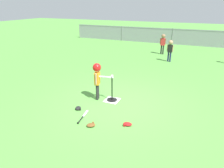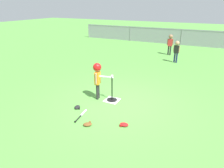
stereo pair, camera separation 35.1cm
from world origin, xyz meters
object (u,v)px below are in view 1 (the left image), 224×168
batter_child (97,74)px  fielder_near_left (163,41)px  glove_by_plate (91,125)px  glove_tossed_aside (78,108)px  glove_near_bats (127,124)px  baseball_on_tee (112,76)px  fielder_deep_left (170,48)px  batting_tee (112,96)px  spare_bat_silver (84,115)px

batter_child → fielder_near_left: 7.06m
glove_by_plate → glove_tossed_aside: same height
batter_child → glove_near_bats: batter_child is taller
baseball_on_tee → fielder_deep_left: 5.47m
batter_child → fielder_near_left: bearing=84.2°
batting_tee → glove_by_plate: (0.10, -1.54, -0.10)m
spare_bat_silver → glove_by_plate: size_ratio=2.38×
fielder_deep_left → spare_bat_silver: (-1.22, -6.57, -0.69)m
baseball_on_tee → fielder_near_left: bearing=87.8°
batter_child → glove_tossed_aside: batter_child is taller
fielder_deep_left → glove_tossed_aside: bearing=-104.0°
glove_near_bats → glove_tossed_aside: same height
glove_by_plate → batter_child: bearing=110.9°
glove_by_plate → glove_near_bats: bearing=26.2°
fielder_deep_left → glove_tossed_aside: (-1.58, -6.31, -0.68)m
batter_child → fielder_near_left: fielder_near_left is taller
batting_tee → fielder_deep_left: (0.92, 5.39, 0.59)m
fielder_near_left → glove_by_plate: size_ratio=4.38×
glove_near_bats → glove_tossed_aside: 1.59m
batting_tee → spare_bat_silver: bearing=-104.6°
baseball_on_tee → fielder_deep_left: bearing=80.4°
glove_near_bats → fielder_deep_left: bearing=90.0°
baseball_on_tee → fielder_deep_left: fielder_deep_left is taller
batting_tee → fielder_deep_left: size_ratio=0.70×
spare_bat_silver → glove_by_plate: glove_by_plate is taller
batting_tee → glove_near_bats: batting_tee is taller
batter_child → spare_bat_silver: (0.14, -1.09, -0.81)m
batting_tee → glove_tossed_aside: bearing=-125.5°
baseball_on_tee → glove_near_bats: 1.66m
batting_tee → spare_bat_silver: batting_tee is taller
fielder_near_left → glove_near_bats: (0.65, -8.07, -0.73)m
fielder_near_left → glove_near_bats: fielder_near_left is taller
batting_tee → glove_near_bats: 1.47m
batting_tee → batter_child: (-0.45, -0.09, 0.71)m
spare_bat_silver → glove_near_bats: (1.23, 0.04, 0.01)m
batting_tee → baseball_on_tee: 0.68m
fielder_near_left → glove_near_bats: size_ratio=5.00×
baseball_on_tee → glove_by_plate: bearing=-86.1°
baseball_on_tee → glove_by_plate: baseball_on_tee is taller
fielder_near_left → spare_bat_silver: size_ratio=1.84×
batting_tee → batter_child: batter_child is taller
glove_near_bats → fielder_near_left: bearing=94.6°
spare_bat_silver → batter_child: bearing=97.4°
batter_child → glove_near_bats: bearing=-37.5°
batter_child → spare_bat_silver: bearing=-82.6°
batter_child → spare_bat_silver: batter_child is taller
batting_tee → baseball_on_tee: baseball_on_tee is taller
batter_child → glove_tossed_aside: 1.18m
batting_tee → glove_tossed_aside: 1.14m
glove_by_plate → glove_near_bats: same height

